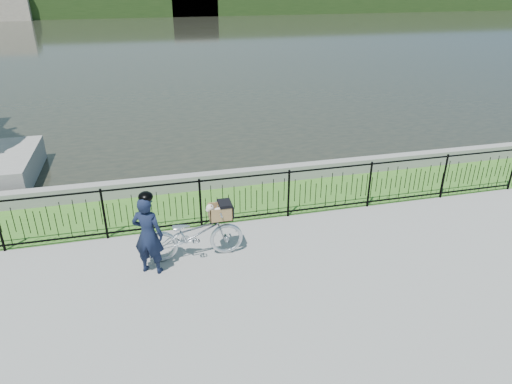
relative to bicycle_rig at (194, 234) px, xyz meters
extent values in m
plane|color=gray|center=(1.28, -0.46, -0.52)|extent=(120.00, 120.00, 0.00)
cube|color=#3D7424|center=(1.28, 2.14, -0.52)|extent=(60.00, 2.00, 0.01)
plane|color=black|center=(1.28, 32.54, -0.52)|extent=(120.00, 120.00, 0.00)
cube|color=gray|center=(1.28, 3.14, -0.32)|extent=(60.00, 0.30, 0.40)
cube|color=#284119|center=(1.28, 59.54, 0.98)|extent=(120.00, 6.00, 3.00)
cube|color=#B0A08D|center=(7.28, 58.04, 1.08)|extent=(6.00, 3.00, 3.20)
imported|color=silver|center=(-0.01, 0.00, -0.01)|extent=(1.94, 0.67, 1.02)
cube|color=black|center=(0.53, 0.00, 0.27)|extent=(0.38, 0.18, 0.02)
cube|color=#9B7847|center=(0.53, 0.00, 0.27)|extent=(0.44, 0.33, 0.01)
cube|color=#9B7847|center=(0.53, 0.16, 0.41)|extent=(0.44, 0.01, 0.28)
cube|color=#9B7847|center=(0.53, -0.16, 0.41)|extent=(0.44, 0.02, 0.28)
cube|color=#9B7847|center=(0.74, 0.00, 0.41)|extent=(0.01, 0.33, 0.28)
cube|color=#9B7847|center=(0.32, 0.00, 0.41)|extent=(0.01, 0.33, 0.28)
cube|color=black|center=(0.62, 0.00, 0.58)|extent=(0.24, 0.35, 0.06)
cube|color=black|center=(0.75, 0.00, 0.43)|extent=(0.02, 0.35, 0.22)
ellipsoid|color=silver|center=(0.51, 0.00, 0.40)|extent=(0.31, 0.22, 0.20)
sphere|color=silver|center=(0.33, -0.02, 0.53)|extent=(0.15, 0.15, 0.15)
sphere|color=silver|center=(0.28, -0.04, 0.50)|extent=(0.07, 0.07, 0.07)
sphere|color=black|center=(0.25, -0.05, 0.49)|extent=(0.02, 0.02, 0.02)
cone|color=brown|center=(0.33, 0.04, 0.59)|extent=(0.06, 0.08, 0.08)
cone|color=brown|center=(0.35, -0.06, 0.59)|extent=(0.06, 0.08, 0.08)
imported|color=black|center=(-0.86, -0.29, 0.26)|extent=(0.67, 0.57, 1.56)
ellipsoid|color=black|center=(-0.86, -0.29, 1.02)|extent=(0.26, 0.29, 0.18)
camera|label=1|loc=(-0.69, -7.67, 4.53)|focal=32.00mm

